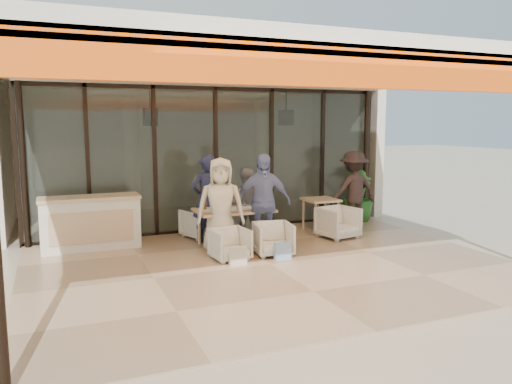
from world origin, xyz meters
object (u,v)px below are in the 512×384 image
side_table (321,203)px  potted_palm (358,194)px  chair_near_left (230,243)px  diner_periwinkle (263,202)px  diner_navy (207,199)px  side_chair (338,221)px  standing_woman (353,190)px  diner_cream (221,206)px  diner_grey (246,204)px  dining_table (234,212)px  chair_near_right (273,237)px  host_counter (91,223)px  chair_far_left (200,222)px  chair_far_right (237,219)px

side_table → potted_palm: (1.42, 0.63, 0.04)m
chair_near_left → diner_periwinkle: diner_periwinkle is taller
diner_periwinkle → diner_navy: bearing=145.9°
diner_navy → potted_palm: 4.14m
side_chair → standing_woman: (0.87, 0.77, 0.53)m
diner_cream → diner_periwinkle: 0.84m
diner_grey → chair_near_left: bearing=79.5°
dining_table → chair_near_left: (-0.41, -0.96, -0.37)m
chair_near_left → diner_periwinkle: size_ratio=0.34×
diner_periwinkle → side_chair: diner_periwinkle is taller
side_table → side_chair: (0.00, -0.75, -0.27)m
diner_periwinkle → chair_near_right: bearing=-77.1°
host_counter → diner_cream: size_ratio=1.03×
chair_far_left → chair_near_left: (0.00, -1.90, -0.03)m
diner_navy → diner_periwinkle: bearing=124.2°
standing_woman → potted_palm: (0.55, 0.61, -0.22)m
chair_far_right → side_table: size_ratio=0.88×
chair_far_right → side_chair: 2.18m
chair_far_left → diner_navy: 0.75m
diner_grey → diner_navy: bearing=20.5°
side_chair → diner_navy: bearing=153.6°
chair_near_right → diner_periwinkle: diner_periwinkle is taller
host_counter → diner_grey: bearing=-6.0°
diner_cream → diner_periwinkle: bearing=16.5°
diner_navy → side_chair: (2.66, -0.69, -0.52)m
chair_far_left → chair_near_right: chair_far_left is taller
dining_table → chair_near_left: size_ratio=2.36×
standing_woman → chair_near_right: bearing=28.8°
diner_periwinkle → potted_palm: (3.24, 1.59, -0.24)m
chair_near_left → side_table: side_table is taller
diner_grey → chair_far_left: bearing=-10.3°
diner_cream → side_chair: diner_cream is taller
side_chair → diner_periwinkle: bearing=174.7°
diner_grey → diner_cream: diner_cream is taller
chair_near_right → potted_palm: bearing=41.4°
chair_near_right → chair_far_right: bearing=98.6°
side_chair → diner_cream: bearing=172.7°
diner_periwinkle → chair_near_left: bearing=-136.4°
potted_palm → host_counter: bearing=-176.7°
host_counter → chair_far_right: size_ratio=2.81×
diner_navy → potted_palm: bearing=-179.3°
diner_grey → diner_periwinkle: 0.92m
dining_table → diner_grey: bearing=46.2°
dining_table → diner_grey: 0.62m
dining_table → diner_cream: bearing=-132.3°
chair_far_right → chair_near_right: size_ratio=0.97×
diner_cream → potted_palm: size_ratio=1.32×
dining_table → diner_navy: diner_navy is taller
host_counter → side_table: 4.88m
chair_near_right → diner_grey: size_ratio=0.45×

